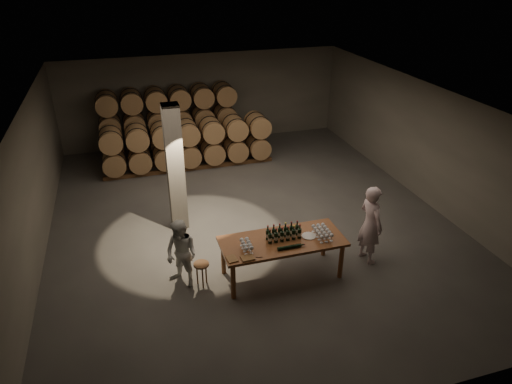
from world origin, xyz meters
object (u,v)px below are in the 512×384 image
object	(u,v)px
bottle_cluster	(284,234)
person_man	(370,224)
tasting_table	(282,244)
notebook_near	(248,258)
stool	(201,267)
person_woman	(182,254)
plate	(309,236)

from	to	relation	value
bottle_cluster	person_man	size ratio (longest dim) A/B	0.40
bottle_cluster	person_man	distance (m)	2.02
tasting_table	notebook_near	bearing A→B (deg)	-154.37
person_man	tasting_table	bearing A→B (deg)	79.93
notebook_near	stool	distance (m)	1.12
tasting_table	person_woman	distance (m)	2.10
notebook_near	stool	size ratio (longest dim) A/B	0.48
stool	person_man	distance (m)	3.79
person_woman	tasting_table	bearing A→B (deg)	40.14
tasting_table	stool	distance (m)	1.75
notebook_near	person_woman	bearing A→B (deg)	144.54
bottle_cluster	plate	world-z (taller)	bottle_cluster
bottle_cluster	plate	size ratio (longest dim) A/B	2.42
stool	person_woman	size ratio (longest dim) A/B	0.36
bottle_cluster	notebook_near	size ratio (longest dim) A/B	2.86
stool	person_man	size ratio (longest dim) A/B	0.29
tasting_table	bottle_cluster	size ratio (longest dim) A/B	3.54
plate	person_woman	distance (m)	2.68
notebook_near	person_woman	world-z (taller)	person_woman
plate	person_man	distance (m)	1.47
plate	person_woman	xyz separation A→B (m)	(-2.65, 0.35, -0.15)
plate	stool	xyz separation A→B (m)	(-2.29, 0.19, -0.47)
tasting_table	notebook_near	world-z (taller)	notebook_near
plate	person_man	xyz separation A→B (m)	(1.47, 0.02, 0.02)
person_woman	plate	bearing A→B (deg)	41.53
tasting_table	notebook_near	xyz separation A→B (m)	(-0.88, -0.42, 0.12)
person_man	person_woman	world-z (taller)	person_man
notebook_near	stool	xyz separation A→B (m)	(-0.83, 0.59, -0.47)
notebook_near	person_man	world-z (taller)	person_man
bottle_cluster	notebook_near	world-z (taller)	bottle_cluster
tasting_table	person_woman	size ratio (longest dim) A/B	1.73
tasting_table	notebook_near	distance (m)	0.98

